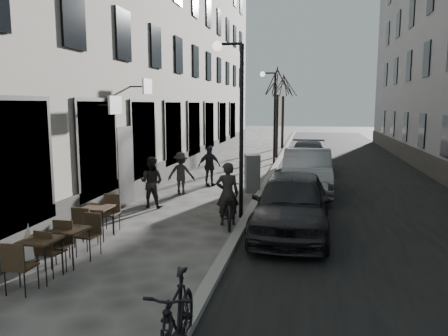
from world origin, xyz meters
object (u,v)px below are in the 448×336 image
(moped, at_px, (176,324))
(pedestrian_mid, at_px, (181,173))
(car_near, at_px, (292,203))
(bistro_set_a, at_px, (41,255))
(tree_far, at_px, (283,86))
(sign_board, at_px, (16,242))
(tree_near, at_px, (277,82))
(bistro_set_c, at_px, (98,219))
(pedestrian_far, at_px, (209,166))
(car_mid, at_px, (307,172))
(car_far, at_px, (308,157))
(streetlamp_far, at_px, (272,107))
(streetlamp_near, at_px, (236,110))
(bicycle, at_px, (227,206))
(pedestrian_near, at_px, (152,182))
(utility_cabinet, at_px, (252,173))
(bistro_set_b, at_px, (71,243))

(moped, bearing_deg, pedestrian_mid, 102.26)
(car_near, bearing_deg, bistro_set_a, -137.81)
(tree_far, distance_m, sign_board, 26.30)
(tree_near, bearing_deg, bistro_set_c, -99.87)
(pedestrian_mid, bearing_deg, pedestrian_far, -114.56)
(car_mid, bearing_deg, car_far, 89.45)
(streetlamp_far, height_order, pedestrian_mid, streetlamp_far)
(streetlamp_near, relative_size, bicycle, 2.49)
(pedestrian_near, xyz_separation_m, pedestrian_far, (0.99, 4.00, -0.00))
(tree_far, relative_size, utility_cabinet, 4.02)
(streetlamp_near, height_order, car_near, streetlamp_near)
(bicycle, bearing_deg, pedestrian_near, -43.08)
(streetlamp_far, xyz_separation_m, tree_near, (0.07, 3.00, 1.50))
(tree_far, relative_size, car_mid, 1.14)
(tree_far, height_order, moped, tree_far)
(streetlamp_far, distance_m, pedestrian_mid, 9.71)
(bistro_set_a, relative_size, car_near, 0.34)
(tree_near, height_order, car_far, tree_near)
(utility_cabinet, height_order, moped, utility_cabinet)
(pedestrian_far, bearing_deg, car_far, 14.07)
(bistro_set_b, bearing_deg, sign_board, -160.47)
(bistro_set_a, bearing_deg, bistro_set_c, 93.53)
(streetlamp_near, relative_size, pedestrian_far, 3.09)
(streetlamp_far, bearing_deg, pedestrian_near, -104.35)
(tree_near, xyz_separation_m, moped, (0.45, -22.50, -4.06))
(bistro_set_b, bearing_deg, tree_far, 93.03)
(streetlamp_far, relative_size, sign_board, 4.32)
(bicycle, xyz_separation_m, pedestrian_far, (-1.81, 5.58, 0.29))
(moped, bearing_deg, bistro_set_b, 132.72)
(bistro_set_b, relative_size, pedestrian_mid, 1.03)
(streetlamp_far, xyz_separation_m, car_near, (1.70, -13.33, -2.36))
(streetlamp_near, relative_size, sign_board, 4.32)
(bicycle, xyz_separation_m, moped, (0.60, -6.68, 0.06))
(utility_cabinet, distance_m, bicycle, 4.86)
(streetlamp_near, height_order, pedestrian_mid, streetlamp_near)
(bistro_set_b, bearing_deg, moped, -33.96)
(tree_near, height_order, bistro_set_a, tree_near)
(pedestrian_near, bearing_deg, moped, 118.00)
(pedestrian_far, xyz_separation_m, moped, (2.41, -12.26, -0.22))
(pedestrian_mid, relative_size, car_far, 0.31)
(streetlamp_far, height_order, utility_cabinet, streetlamp_far)
(pedestrian_mid, bearing_deg, utility_cabinet, -161.32)
(pedestrian_far, distance_m, car_mid, 4.00)
(streetlamp_near, xyz_separation_m, utility_cabinet, (-0.02, 4.04, -2.45))
(bicycle, height_order, pedestrian_near, pedestrian_near)
(bicycle, height_order, car_near, car_near)
(pedestrian_mid, bearing_deg, bistro_set_c, 80.01)
(sign_board, bearing_deg, utility_cabinet, 88.38)
(tree_far, relative_size, pedestrian_near, 3.46)
(streetlamp_far, relative_size, tree_far, 0.89)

